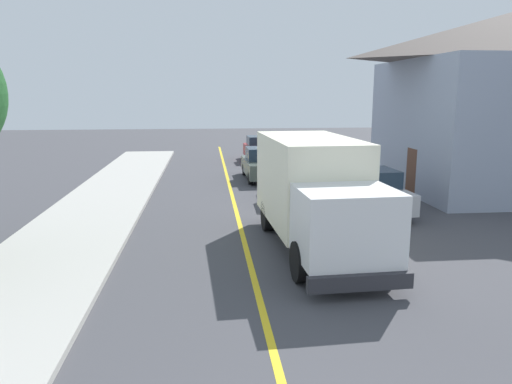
{
  "coord_description": "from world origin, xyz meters",
  "views": [
    {
      "loc": [
        -1.11,
        -3.5,
        4.49
      ],
      "look_at": [
        0.44,
        11.55,
        1.4
      ],
      "focal_mm": 33.97,
      "sensor_mm": 36.0,
      "label": 1
    }
  ],
  "objects_px": {
    "parked_car_mid": "(262,164)",
    "parked_car_far": "(260,149)",
    "box_truck": "(315,189)",
    "parked_car_near": "(293,183)",
    "parked_van_across": "(372,191)"
  },
  "relations": [
    {
      "from": "parked_car_mid",
      "to": "parked_car_far",
      "type": "xyz_separation_m",
      "value": [
        0.65,
        6.98,
        0.0
      ]
    },
    {
      "from": "parked_car_mid",
      "to": "parked_car_far",
      "type": "bearing_deg",
      "value": 84.71
    },
    {
      "from": "box_truck",
      "to": "parked_car_mid",
      "type": "relative_size",
      "value": 1.64
    },
    {
      "from": "parked_car_near",
      "to": "parked_car_mid",
      "type": "bearing_deg",
      "value": 97.12
    },
    {
      "from": "parked_car_near",
      "to": "parked_car_mid",
      "type": "relative_size",
      "value": 1.0
    },
    {
      "from": "parked_car_mid",
      "to": "parked_van_across",
      "type": "distance_m",
      "value": 8.31
    },
    {
      "from": "box_truck",
      "to": "parked_car_far",
      "type": "height_order",
      "value": "box_truck"
    },
    {
      "from": "parked_car_mid",
      "to": "parked_van_across",
      "type": "height_order",
      "value": "same"
    },
    {
      "from": "box_truck",
      "to": "parked_van_across",
      "type": "height_order",
      "value": "box_truck"
    },
    {
      "from": "parked_car_far",
      "to": "box_truck",
      "type": "bearing_deg",
      "value": -91.41
    },
    {
      "from": "parked_car_near",
      "to": "parked_car_mid",
      "type": "xyz_separation_m",
      "value": [
        -0.69,
        5.53,
        0.0
      ]
    },
    {
      "from": "parked_car_near",
      "to": "parked_van_across",
      "type": "xyz_separation_m",
      "value": [
        2.69,
        -2.06,
        0.0
      ]
    },
    {
      "from": "parked_car_near",
      "to": "parked_van_across",
      "type": "distance_m",
      "value": 3.39
    },
    {
      "from": "parked_van_across",
      "to": "parked_car_near",
      "type": "bearing_deg",
      "value": 142.48
    },
    {
      "from": "parked_car_near",
      "to": "parked_car_far",
      "type": "bearing_deg",
      "value": 90.2
    }
  ]
}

